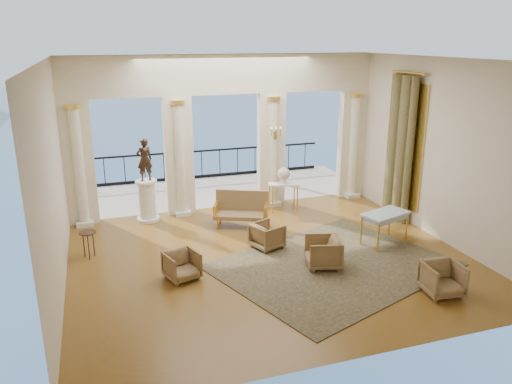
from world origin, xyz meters
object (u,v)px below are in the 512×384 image
object	(u,v)px
armchair_b	(443,277)
armchair_a	(182,264)
armchair_c	(323,251)
game_table	(385,216)
settee	(242,209)
side_table	(88,236)
armchair_d	(267,234)
pedestal	(147,201)
statue	(144,160)
console_table	(284,188)

from	to	relation	value
armchair_b	armchair_a	bearing A→B (deg)	160.91
armchair_c	game_table	bearing A→B (deg)	124.12
settee	side_table	xyz separation A→B (m)	(-3.99, -0.89, 0.08)
armchair_a	side_table	world-z (taller)	armchair_a
armchair_d	side_table	size ratio (longest dim) A/B	1.08
armchair_c	game_table	xyz separation A→B (m)	(2.02, 0.73, 0.35)
armchair_a	side_table	bearing A→B (deg)	119.55
armchair_b	game_table	xyz separation A→B (m)	(0.31, 2.62, 0.36)
armchair_a	armchair_d	xyz separation A→B (m)	(2.27, 0.98, 0.01)
pedestal	armchair_d	bearing A→B (deg)	-48.44
armchair_c	statue	size ratio (longest dim) A/B	0.64
armchair_b	game_table	size ratio (longest dim) A/B	0.56
settee	console_table	size ratio (longest dim) A/B	1.65
game_table	armchair_b	bearing A→B (deg)	-114.91
armchair_d	game_table	distance (m)	2.95
armchair_d	console_table	bearing A→B (deg)	-49.76
armchair_a	pedestal	size ratio (longest dim) A/B	0.58
pedestal	console_table	world-z (taller)	pedestal
console_table	armchair_d	bearing A→B (deg)	-101.28
armchair_d	side_table	world-z (taller)	armchair_d
statue	armchair_d	bearing A→B (deg)	121.53
armchair_a	game_table	size ratio (longest dim) A/B	0.51
armchair_a	pedestal	bearing A→B (deg)	76.43
armchair_b	armchair_c	size ratio (longest dim) A/B	0.97
pedestal	side_table	xyz separation A→B (m)	(-1.60, -2.11, -0.01)
armchair_a	settee	world-z (taller)	settee
armchair_a	console_table	distance (m)	4.99
armchair_d	game_table	bearing A→B (deg)	-123.29
statue	console_table	xyz separation A→B (m)	(3.90, -0.45, -1.05)
armchair_a	armchair_b	world-z (taller)	armchair_b
armchair_d	side_table	xyz separation A→B (m)	(-4.14, 0.76, 0.20)
statue	settee	bearing A→B (deg)	142.94
statue	side_table	xyz separation A→B (m)	(-1.60, -2.11, -1.20)
pedestal	console_table	xyz separation A→B (m)	(3.90, -0.45, 0.14)
pedestal	side_table	world-z (taller)	pedestal
armchair_a	settee	distance (m)	3.37
settee	console_table	distance (m)	1.72
armchair_d	side_table	distance (m)	4.22
armchair_b	settee	size ratio (longest dim) A/B	0.47
armchair_a	armchair_c	distance (m)	3.14
armchair_b	settee	world-z (taller)	settee
game_table	armchair_c	bearing A→B (deg)	-178.42
pedestal	side_table	size ratio (longest dim) A/B	1.81
game_table	console_table	bearing A→B (deg)	97.73
armchair_a	pedestal	world-z (taller)	pedestal
settee	statue	distance (m)	2.97
armchair_b	armchair_c	xyz separation A→B (m)	(-1.71, 1.90, 0.01)
armchair_c	statue	bearing A→B (deg)	-127.14
armchair_a	statue	xyz separation A→B (m)	(-0.27, 3.85, 1.42)
pedestal	armchair_c	bearing A→B (deg)	-51.48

